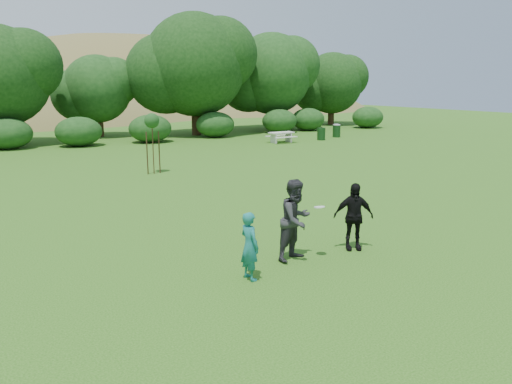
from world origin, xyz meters
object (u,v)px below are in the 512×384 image
Objects in this scene: player_teal at (250,246)px; player_grey at (296,220)px; player_black at (353,216)px; sapling at (152,122)px; trash_can_near at (321,134)px; picnic_table at (281,135)px; trash_can_lidded at (337,130)px.

player_grey reaches higher than player_teal.
sapling reaches higher than player_black.
trash_can_near is 0.50× the size of picnic_table.
picnic_table is 5.79m from trash_can_lidded.
player_teal reaches higher than picnic_table.
player_teal is 27.30m from trash_can_near.
player_grey is 28.05m from trash_can_lidded.
picnic_table is at bearing 88.25° from player_black.
sapling is at bearing -14.84° from player_teal.
trash_can_lidded is (5.75, 0.66, 0.02)m from picnic_table.
player_black is 1.96× the size of trash_can_near.
picnic_table is (12.15, 6.81, -1.90)m from sapling.
sapling is (-15.62, -6.58, 1.97)m from trash_can_near.
trash_can_near is 3.48m from picnic_table.
trash_can_lidded is (17.49, 20.62, -0.34)m from player_black.
player_black is (3.33, 0.31, 0.11)m from player_teal.
player_black is at bearing -88.19° from sapling.
player_grey reaches higher than player_black.
player_black is at bearing -21.49° from player_grey.
player_black is 1.68× the size of trash_can_lidded.
trash_can_lidded is at bearing 31.37° from player_grey.
sapling is at bearing -157.16° from trash_can_near.
player_teal is at bearing -146.06° from player_black.
player_teal is at bearing -134.84° from trash_can_lidded.
trash_can_near is at bearing -158.72° from trash_can_lidded.
sapling is 2.71× the size of trash_can_lidded.
player_grey is at bearing -124.20° from picnic_table.
player_teal is at bearing -126.62° from picnic_table.
player_black is (1.71, -0.18, -0.12)m from player_grey.
trash_can_lidded is (19.20, 20.44, -0.46)m from player_grey.
picnic_table is at bearing -173.48° from trash_can_lidded.
sapling is at bearing 68.87° from player_grey.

